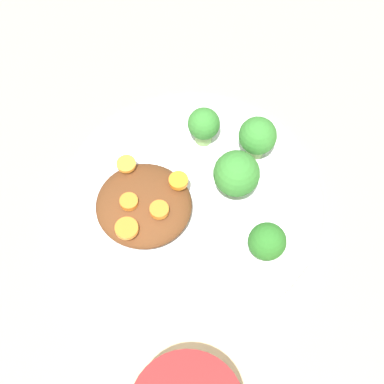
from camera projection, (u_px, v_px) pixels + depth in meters
The scene contains 12 objects.
ground_plane at pixel (192, 205), 0.68m from camera, with size 4.00×4.00×0.00m, color tan.
plate at pixel (192, 201), 0.67m from camera, with size 0.27×0.27×0.02m.
stew_mound at pixel (144, 205), 0.64m from camera, with size 0.10×0.10×0.03m, color #5B3319.
broccoli_floret_0 at pixel (236, 174), 0.64m from camera, with size 0.05×0.05×0.06m.
broccoli_floret_1 at pixel (267, 242), 0.61m from camera, with size 0.04×0.04×0.05m.
broccoli_floret_2 at pixel (257, 137), 0.66m from camera, with size 0.04×0.04×0.05m.
broccoli_floret_3 at pixel (207, 126), 0.68m from camera, with size 0.03×0.03×0.05m.
carrot_slice_0 at pixel (129, 202), 0.63m from camera, with size 0.02×0.02×0.01m, color orange.
carrot_slice_1 at pixel (126, 164), 0.65m from camera, with size 0.02×0.02×0.00m, color orange.
carrot_slice_2 at pixel (159, 210), 0.62m from camera, with size 0.02×0.02×0.01m, color orange.
carrot_slice_3 at pixel (178, 184), 0.63m from camera, with size 0.02×0.02×0.01m, color orange.
carrot_slice_4 at pixel (127, 228), 0.61m from camera, with size 0.02×0.02×0.00m, color orange.
Camera 1 is at (0.30, 0.05, 0.61)m, focal length 60.00 mm.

